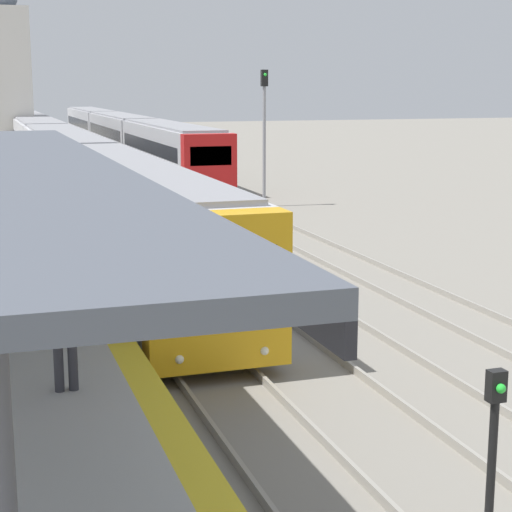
{
  "coord_description": "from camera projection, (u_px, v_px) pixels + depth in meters",
  "views": [
    {
      "loc": [
        -3.93,
        -2.64,
        5.2
      ],
      "look_at": [
        1.6,
        14.14,
        1.67
      ],
      "focal_mm": 60.0,
      "sensor_mm": 36.0,
      "label": 1
    }
  ],
  "objects": [
    {
      "name": "distant_domed_building",
      "position": [
        0.0,
        74.0,
        58.14
      ],
      "size": [
        4.0,
        4.0,
        12.63
      ],
      "color": "silver",
      "rests_on": "ground_plane"
    },
    {
      "name": "train_near",
      "position": [
        49.0,
        150.0,
        46.75
      ],
      "size": [
        2.6,
        68.72,
        3.16
      ],
      "color": "gold",
      "rests_on": "ground_plane"
    },
    {
      "name": "signal_mast_far",
      "position": [
        264.0,
        123.0,
        36.77
      ],
      "size": [
        0.28,
        0.29,
        5.87
      ],
      "color": "gray",
      "rests_on": "ground_plane"
    },
    {
      "name": "signal_post_near",
      "position": [
        493.0,
        442.0,
        9.52
      ],
      "size": [
        0.2,
        0.21,
        2.14
      ],
      "color": "black",
      "rests_on": "ground_plane"
    },
    {
      "name": "train_far",
      "position": [
        122.0,
        134.0,
        62.18
      ],
      "size": [
        2.54,
        49.26,
        3.15
      ],
      "color": "red",
      "rests_on": "ground_plane"
    },
    {
      "name": "person_on_platform",
      "position": [
        64.0,
        325.0,
        12.11
      ],
      "size": [
        0.4,
        0.4,
        1.66
      ],
      "color": "#2D2D33",
      "rests_on": "station_platform"
    }
  ]
}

